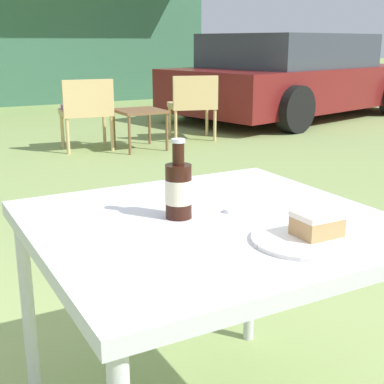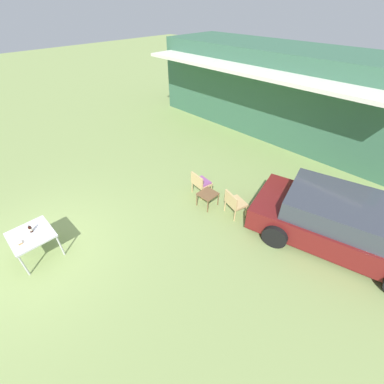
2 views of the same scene
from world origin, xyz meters
The scene contains 11 objects.
ground_plane centered at (0.00, 0.00, 0.00)m, with size 60.00×60.00×0.00m, color #8CA35B.
cabin_building centered at (-0.28, 10.53, 1.68)m, with size 10.68×4.46×3.33m.
parked_car centered at (4.72, 5.46, 0.61)m, with size 4.49×2.85×1.24m.
wicker_chair_cushioned centered at (1.08, 4.41, 0.45)m, with size 0.58×0.50×0.76m.
wicker_chair_plain centered at (2.37, 4.39, 0.45)m, with size 0.63×0.57×0.76m.
garden_side_table centered at (1.59, 4.17, 0.38)m, with size 0.48×0.50×0.43m.
patio_table centered at (0.00, 0.00, 0.62)m, with size 0.91×0.87×0.68m.
cake_on_plate centered at (0.13, -0.25, 0.70)m, with size 0.26×0.26×0.07m.
cola_bottle_near centered at (-0.07, 0.05, 0.76)m, with size 0.07×0.07×0.21m.
fork centered at (0.07, -0.24, 0.69)m, with size 0.17×0.03×0.01m.
loose_bottle_cap centered at (0.07, 0.03, 0.69)m, with size 0.03×0.03×0.01m.
Camera 2 is at (5.37, -0.20, 4.96)m, focal length 24.00 mm.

